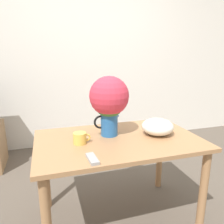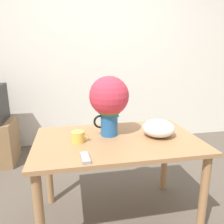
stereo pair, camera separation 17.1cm
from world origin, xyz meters
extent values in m
plane|color=brown|center=(0.00, 0.00, 0.00)|extent=(12.00, 12.00, 0.00)
cube|color=silver|center=(0.00, 1.75, 1.30)|extent=(8.00, 0.05, 2.60)
cube|color=#A3754C|center=(-0.13, -0.03, 0.71)|extent=(1.25, 0.78, 0.03)
cylinder|color=#A3754C|center=(-0.69, -0.36, 0.35)|extent=(0.06, 0.06, 0.70)
cylinder|color=#A3754C|center=(0.44, -0.36, 0.35)|extent=(0.06, 0.06, 0.70)
cylinder|color=#A3754C|center=(-0.69, 0.30, 0.35)|extent=(0.06, 0.06, 0.70)
cylinder|color=#A3754C|center=(0.44, 0.30, 0.35)|extent=(0.06, 0.06, 0.70)
cylinder|color=#235B9E|center=(-0.17, 0.06, 0.83)|extent=(0.14, 0.14, 0.21)
cone|color=#235B9E|center=(-0.11, 0.06, 0.90)|extent=(0.05, 0.05, 0.05)
torus|color=black|center=(-0.24, 0.06, 0.84)|extent=(0.11, 0.02, 0.11)
sphere|color=#3D7033|center=(-0.17, 0.06, 0.99)|extent=(0.23, 0.23, 0.23)
sphere|color=#CC3347|center=(-0.17, 0.06, 1.04)|extent=(0.31, 0.31, 0.31)
cylinder|color=gold|center=(-0.42, -0.04, 0.77)|extent=(0.10, 0.10, 0.08)
torus|color=gold|center=(-0.37, -0.04, 0.77)|extent=(0.06, 0.01, 0.06)
ellipsoid|color=silver|center=(0.21, -0.04, 0.79)|extent=(0.25, 0.25, 0.13)
cube|color=#999999|center=(-0.39, -0.33, 0.74)|extent=(0.06, 0.15, 0.02)
camera|label=1|loc=(-0.63, -1.52, 1.35)|focal=35.00mm
camera|label=2|loc=(-0.47, -1.57, 1.35)|focal=35.00mm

